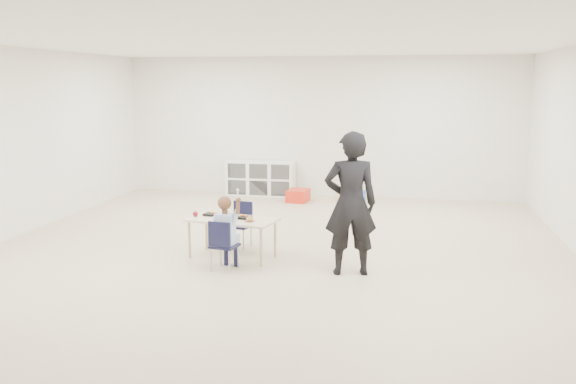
% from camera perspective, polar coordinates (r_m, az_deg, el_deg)
% --- Properties ---
extents(room, '(9.00, 9.02, 2.80)m').
position_cam_1_polar(room, '(7.94, -1.47, 3.84)').
color(room, '#C1B194').
rests_on(room, ground).
extents(table, '(1.24, 0.78, 0.53)m').
position_cam_1_polar(table, '(8.06, -5.23, -4.29)').
color(table, beige).
rests_on(table, ground).
extents(chair_near, '(0.35, 0.34, 0.63)m').
position_cam_1_polar(chair_near, '(7.54, -5.96, -4.94)').
color(chair_near, black).
rests_on(chair_near, ground).
extents(chair_far, '(0.35, 0.34, 0.63)m').
position_cam_1_polar(chair_far, '(8.55, -4.60, -3.10)').
color(chair_far, black).
rests_on(chair_far, ground).
extents(child, '(0.49, 0.49, 1.00)m').
position_cam_1_polar(child, '(7.50, -5.98, -3.59)').
color(child, '#A7C1E3').
rests_on(child, chair_near).
extents(lunch_tray_near, '(0.25, 0.20, 0.03)m').
position_cam_1_polar(lunch_tray_near, '(7.99, -4.28, -2.38)').
color(lunch_tray_near, black).
rests_on(lunch_tray_near, table).
extents(lunch_tray_far, '(0.25, 0.20, 0.03)m').
position_cam_1_polar(lunch_tray_far, '(8.21, -7.07, -2.09)').
color(lunch_tray_far, black).
rests_on(lunch_tray_far, table).
extents(milk_carton, '(0.08, 0.08, 0.10)m').
position_cam_1_polar(milk_carton, '(7.85, -5.54, -2.36)').
color(milk_carton, white).
rests_on(milk_carton, table).
extents(bread_roll, '(0.09, 0.09, 0.07)m').
position_cam_1_polar(bread_roll, '(7.80, -3.61, -2.54)').
color(bread_roll, tan).
rests_on(bread_roll, table).
extents(apple_near, '(0.07, 0.07, 0.07)m').
position_cam_1_polar(apple_near, '(8.10, -5.68, -2.08)').
color(apple_near, maroon).
rests_on(apple_near, table).
extents(apple_far, '(0.07, 0.07, 0.07)m').
position_cam_1_polar(apple_far, '(8.17, -8.67, -2.04)').
color(apple_far, maroon).
rests_on(apple_far, table).
extents(cubby_shelf, '(1.40, 0.40, 0.70)m').
position_cam_1_polar(cubby_shelf, '(12.49, -2.58, 1.29)').
color(cubby_shelf, white).
rests_on(cubby_shelf, ground).
extents(adult, '(0.71, 0.54, 1.73)m').
position_cam_1_polar(adult, '(7.26, 5.87, -1.09)').
color(adult, black).
rests_on(adult, ground).
extents(bin_red, '(0.43, 0.52, 0.24)m').
position_cam_1_polar(bin_red, '(11.83, 0.95, -0.34)').
color(bin_red, red).
rests_on(bin_red, ground).
extents(bin_yellow, '(0.44, 0.54, 0.24)m').
position_cam_1_polar(bin_yellow, '(11.93, 5.74, -0.28)').
color(bin_yellow, yellow).
rests_on(bin_yellow, ground).
extents(bin_blue, '(0.37, 0.46, 0.21)m').
position_cam_1_polar(bin_blue, '(11.84, 6.31, -0.45)').
color(bin_blue, blue).
rests_on(bin_blue, ground).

